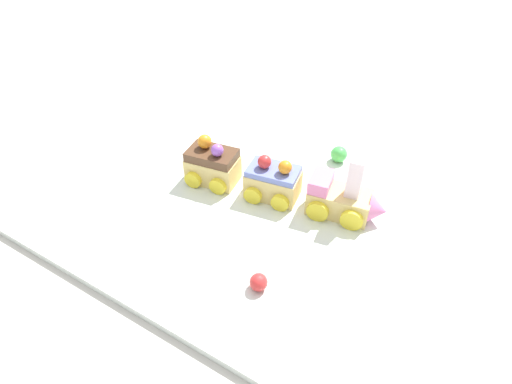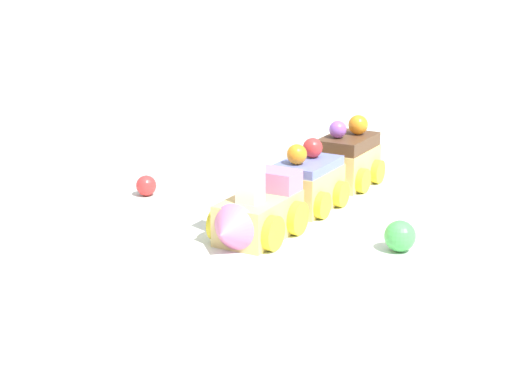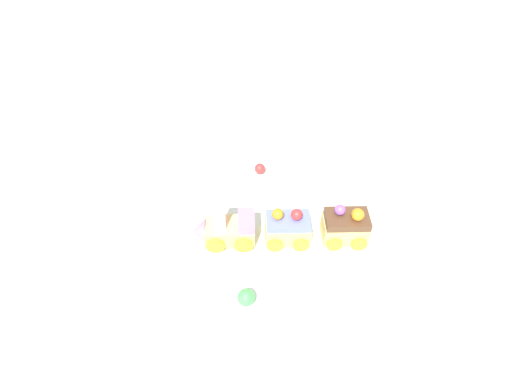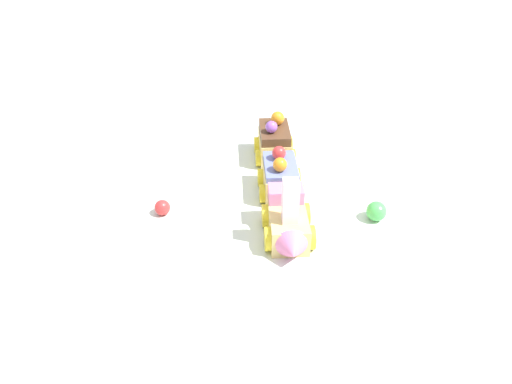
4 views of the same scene
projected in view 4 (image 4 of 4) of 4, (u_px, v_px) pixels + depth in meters
The scene contains 7 objects.
ground_plane at pixel (262, 205), 0.74m from camera, with size 10.00×10.00×0.00m, color beige.
display_board at pixel (262, 202), 0.74m from camera, with size 0.80×0.47×0.01m, color silver.
cake_train_locomotive at pixel (288, 224), 0.65m from camera, with size 0.12×0.08×0.10m.
cake_car_blueberry at pixel (280, 178), 0.74m from camera, with size 0.08×0.07×0.07m.
cake_car_chocolate at pixel (274, 143), 0.82m from camera, with size 0.08×0.07×0.08m.
gumball_red at pixel (162, 208), 0.70m from camera, with size 0.02×0.02×0.02m, color red.
gumball_green at pixel (376, 211), 0.69m from camera, with size 0.03×0.03×0.03m, color #4CBC56.
Camera 4 is at (0.60, 0.04, 0.44)m, focal length 35.00 mm.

